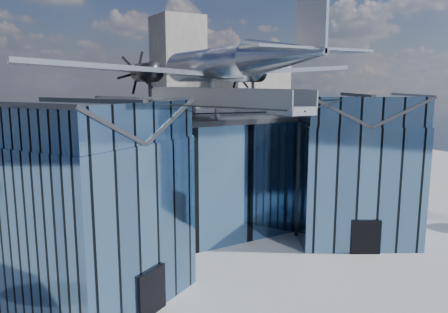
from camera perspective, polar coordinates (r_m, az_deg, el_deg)
ground_plane at (r=33.19m, az=1.80°, el=-12.86°), size 120.00×120.00×0.00m
museum at (r=36.42m, az=-3.05°, el=-1.71°), size 32.88×24.50×17.60m
bg_towers at (r=78.49m, az=-17.48°, el=7.25°), size 77.00×24.50×26.00m
tree_side_e at (r=52.23m, az=15.42°, el=-0.48°), size 4.58×4.58×5.66m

